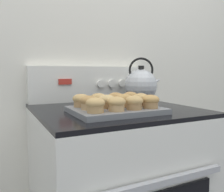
{
  "coord_description": "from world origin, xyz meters",
  "views": [
    {
      "loc": [
        -0.51,
        -0.64,
        1.06
      ],
      "look_at": [
        -0.07,
        0.25,
        0.96
      ],
      "focal_mm": 38.0,
      "sensor_mm": 36.0,
      "label": 1
    }
  ],
  "objects_px": {
    "muffin_r1_c1": "(107,101)",
    "muffin_r2_c3": "(131,98)",
    "muffin_r1_c2": "(124,100)",
    "muffin_r2_c2": "(116,98)",
    "muffin_r0_c3": "(151,101)",
    "muffin_r2_c1": "(98,99)",
    "tea_kettle": "(141,85)",
    "muffin_r0_c2": "(134,102)",
    "muffin_r0_c0": "(95,105)",
    "muffin_r1_c0": "(89,102)",
    "muffin_pan": "(116,110)",
    "muffin_r2_c0": "(81,100)",
    "muffin_r1_c3": "(141,99)"
  },
  "relations": [
    {
      "from": "muffin_r2_c3",
      "to": "muffin_r1_c2",
      "type": "bearing_deg",
      "value": -134.81
    },
    {
      "from": "muffin_r2_c0",
      "to": "muffin_r2_c1",
      "type": "relative_size",
      "value": 1.0
    },
    {
      "from": "muffin_r2_c1",
      "to": "muffin_r0_c2",
      "type": "bearing_deg",
      "value": -62.57
    },
    {
      "from": "muffin_r1_c1",
      "to": "muffin_r2_c0",
      "type": "distance_m",
      "value": 0.12
    },
    {
      "from": "muffin_r0_c2",
      "to": "muffin_r1_c0",
      "type": "height_order",
      "value": "same"
    },
    {
      "from": "muffin_r1_c0",
      "to": "muffin_r2_c1",
      "type": "bearing_deg",
      "value": 47.1
    },
    {
      "from": "muffin_pan",
      "to": "muffin_r1_c1",
      "type": "xyz_separation_m",
      "value": [
        -0.04,
        0.0,
        0.04
      ]
    },
    {
      "from": "muffin_r0_c2",
      "to": "muffin_pan",
      "type": "bearing_deg",
      "value": 117.27
    },
    {
      "from": "muffin_pan",
      "to": "muffin_r1_c0",
      "type": "distance_m",
      "value": 0.13
    },
    {
      "from": "muffin_r2_c0",
      "to": "muffin_r2_c3",
      "type": "xyz_separation_m",
      "value": [
        0.25,
        -0.0,
        0.0
      ]
    },
    {
      "from": "muffin_r0_c3",
      "to": "muffin_r2_c0",
      "type": "distance_m",
      "value": 0.3
    },
    {
      "from": "muffin_r0_c0",
      "to": "muffin_r1_c2",
      "type": "relative_size",
      "value": 1.0
    },
    {
      "from": "muffin_r1_c1",
      "to": "muffin_r2_c1",
      "type": "relative_size",
      "value": 1.0
    },
    {
      "from": "muffin_r0_c3",
      "to": "muffin_r1_c1",
      "type": "relative_size",
      "value": 1.0
    },
    {
      "from": "muffin_r2_c1",
      "to": "tea_kettle",
      "type": "distance_m",
      "value": 0.4
    },
    {
      "from": "muffin_r1_c1",
      "to": "muffin_r2_c1",
      "type": "xyz_separation_m",
      "value": [
        -0.0,
        0.08,
        0.0
      ]
    },
    {
      "from": "muffin_r2_c1",
      "to": "muffin_r2_c2",
      "type": "height_order",
      "value": "same"
    },
    {
      "from": "muffin_r0_c2",
      "to": "tea_kettle",
      "type": "height_order",
      "value": "tea_kettle"
    },
    {
      "from": "muffin_r0_c3",
      "to": "muffin_r1_c0",
      "type": "bearing_deg",
      "value": 161.64
    },
    {
      "from": "muffin_r1_c0",
      "to": "muffin_r2_c1",
      "type": "height_order",
      "value": "same"
    },
    {
      "from": "muffin_r1_c0",
      "to": "muffin_r0_c3",
      "type": "bearing_deg",
      "value": -18.36
    },
    {
      "from": "muffin_r1_c2",
      "to": "muffin_r0_c3",
      "type": "bearing_deg",
      "value": -46.24
    },
    {
      "from": "tea_kettle",
      "to": "muffin_r0_c3",
      "type": "bearing_deg",
      "value": -117.73
    },
    {
      "from": "muffin_r0_c3",
      "to": "muffin_r2_c1",
      "type": "xyz_separation_m",
      "value": [
        -0.16,
        0.16,
        0.0
      ]
    },
    {
      "from": "muffin_r1_c1",
      "to": "muffin_r2_c3",
      "type": "bearing_deg",
      "value": 26.91
    },
    {
      "from": "muffin_r0_c2",
      "to": "tea_kettle",
      "type": "distance_m",
      "value": 0.44
    },
    {
      "from": "muffin_r0_c2",
      "to": "muffin_r1_c0",
      "type": "xyz_separation_m",
      "value": [
        -0.16,
        0.08,
        0.0
      ]
    },
    {
      "from": "muffin_r2_c3",
      "to": "muffin_r1_c0",
      "type": "bearing_deg",
      "value": -161.03
    },
    {
      "from": "muffin_r2_c0",
      "to": "muffin_r2_c1",
      "type": "height_order",
      "value": "same"
    },
    {
      "from": "muffin_r1_c2",
      "to": "muffin_r2_c2",
      "type": "xyz_separation_m",
      "value": [
        -0.0,
        0.08,
        0.0
      ]
    },
    {
      "from": "muffin_r0_c3",
      "to": "muffin_pan",
      "type": "bearing_deg",
      "value": 146.8
    },
    {
      "from": "muffin_r0_c0",
      "to": "muffin_r0_c2",
      "type": "relative_size",
      "value": 1.0
    },
    {
      "from": "muffin_r1_c1",
      "to": "muffin_r1_c3",
      "type": "height_order",
      "value": "same"
    },
    {
      "from": "muffin_r1_c0",
      "to": "muffin_r2_c0",
      "type": "relative_size",
      "value": 1.0
    },
    {
      "from": "muffin_r1_c1",
      "to": "muffin_r1_c0",
      "type": "bearing_deg",
      "value": -179.76
    },
    {
      "from": "muffin_r0_c2",
      "to": "muffin_r1_c1",
      "type": "height_order",
      "value": "same"
    },
    {
      "from": "muffin_r2_c3",
      "to": "muffin_r2_c1",
      "type": "bearing_deg",
      "value": -179.55
    },
    {
      "from": "muffin_r1_c1",
      "to": "tea_kettle",
      "type": "distance_m",
      "value": 0.44
    },
    {
      "from": "muffin_r0_c2",
      "to": "muffin_r2_c3",
      "type": "relative_size",
      "value": 1.0
    },
    {
      "from": "muffin_r2_c2",
      "to": "muffin_r2_c1",
      "type": "bearing_deg",
      "value": 179.76
    },
    {
      "from": "tea_kettle",
      "to": "muffin_r1_c0",
      "type": "bearing_deg",
      "value": -147.71
    },
    {
      "from": "muffin_r2_c2",
      "to": "muffin_r0_c2",
      "type": "bearing_deg",
      "value": -90.42
    },
    {
      "from": "muffin_r0_c3",
      "to": "muffin_r1_c0",
      "type": "relative_size",
      "value": 1.0
    },
    {
      "from": "muffin_r2_c2",
      "to": "muffin_r2_c3",
      "type": "xyz_separation_m",
      "value": [
        0.08,
        0.0,
        0.0
      ]
    },
    {
      "from": "muffin_r0_c3",
      "to": "muffin_r2_c2",
      "type": "distance_m",
      "value": 0.18
    },
    {
      "from": "muffin_pan",
      "to": "muffin_r0_c0",
      "type": "relative_size",
      "value": 5.1
    },
    {
      "from": "muffin_r1_c3",
      "to": "muffin_r2_c1",
      "type": "xyz_separation_m",
      "value": [
        -0.17,
        0.08,
        0.0
      ]
    },
    {
      "from": "muffin_r0_c3",
      "to": "tea_kettle",
      "type": "xyz_separation_m",
      "value": [
        0.18,
        0.35,
        0.05
      ]
    },
    {
      "from": "muffin_r1_c0",
      "to": "muffin_r1_c1",
      "type": "distance_m",
      "value": 0.08
    },
    {
      "from": "muffin_r1_c0",
      "to": "muffin_r1_c2",
      "type": "height_order",
      "value": "same"
    }
  ]
}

